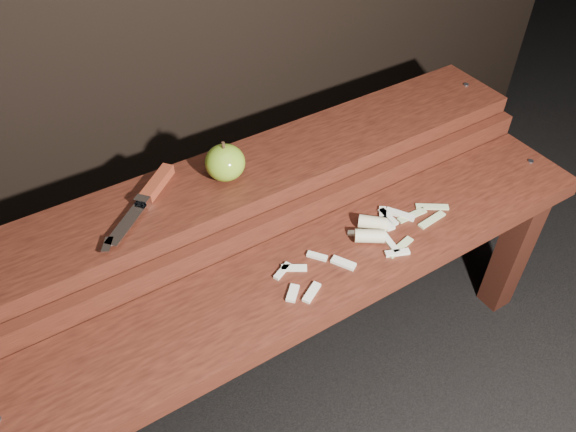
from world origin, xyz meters
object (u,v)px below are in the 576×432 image
bench_front_tier (322,291)px  bench_rear_tier (261,199)px  knife (150,193)px  apple (225,163)px

bench_front_tier → bench_rear_tier: 0.23m
knife → bench_front_tier: bearing=-49.8°
bench_front_tier → knife: (-0.21, 0.25, 0.16)m
bench_front_tier → apple: size_ratio=14.92×
bench_rear_tier → apple: (-0.07, 0.00, 0.12)m
bench_rear_tier → apple: apple is taller
bench_front_tier → knife: knife is taller
bench_rear_tier → knife: (-0.21, 0.03, 0.10)m
bench_rear_tier → knife: 0.24m
bench_front_tier → apple: 0.30m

